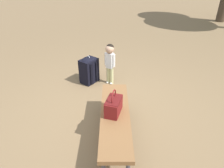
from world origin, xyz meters
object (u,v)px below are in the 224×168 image
(park_bench, at_px, (115,117))
(child_standing, at_px, (110,58))
(handbag, at_px, (114,105))
(backpack_large, at_px, (89,69))

(park_bench, bearing_deg, child_standing, 0.91)
(park_bench, xyz_separation_m, child_standing, (1.63, 0.03, 0.19))
(park_bench, bearing_deg, handbag, 39.30)
(park_bench, height_order, handbag, handbag)
(child_standing, distance_m, backpack_large, 0.53)
(handbag, distance_m, backpack_large, 1.76)
(backpack_large, bearing_deg, child_standing, -99.48)
(park_bench, relative_size, handbag, 4.38)
(park_bench, distance_m, backpack_large, 1.77)
(handbag, distance_m, child_standing, 1.61)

